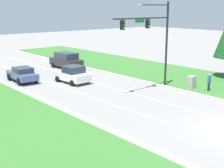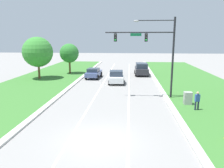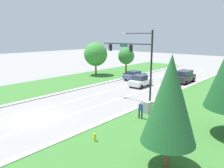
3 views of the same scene
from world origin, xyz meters
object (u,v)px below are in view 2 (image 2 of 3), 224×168
(traffic_signal_mast, at_px, (154,46))
(charcoal_suv, at_px, (141,69))
(slate_blue_sedan, at_px, (94,73))
(oak_near_left_tree, at_px, (69,53))
(oak_far_left_tree, at_px, (38,52))
(pedestrian, at_px, (197,100))
(white_sedan, at_px, (116,77))
(utility_cabinet, at_px, (188,99))

(traffic_signal_mast, xyz_separation_m, charcoal_suv, (-0.40, 14.40, -4.35))
(traffic_signal_mast, bearing_deg, slate_blue_sedan, 126.08)
(oak_near_left_tree, height_order, oak_far_left_tree, oak_far_left_tree)
(pedestrian, height_order, oak_near_left_tree, oak_near_left_tree)
(oak_far_left_tree, bearing_deg, pedestrian, -34.65)
(traffic_signal_mast, bearing_deg, charcoal_suv, 91.58)
(white_sedan, bearing_deg, oak_far_left_tree, 166.32)
(charcoal_suv, relative_size, pedestrian, 2.88)
(pedestrian, xyz_separation_m, oak_near_left_tree, (-16.19, 18.77, 2.64))
(white_sedan, xyz_separation_m, slate_blue_sedan, (-3.77, 3.76, -0.05))
(traffic_signal_mast, bearing_deg, pedestrian, -49.81)
(white_sedan, relative_size, oak_far_left_tree, 0.67)
(pedestrian, distance_m, oak_near_left_tree, 24.92)
(traffic_signal_mast, relative_size, pedestrian, 4.82)
(white_sedan, relative_size, slate_blue_sedan, 0.93)
(utility_cabinet, bearing_deg, oak_far_left_tree, 148.28)
(charcoal_suv, xyz_separation_m, slate_blue_sedan, (-7.59, -3.44, -0.21))
(traffic_signal_mast, xyz_separation_m, utility_cabinet, (3.02, -2.35, -4.75))
(oak_near_left_tree, bearing_deg, slate_blue_sedan, -38.30)
(utility_cabinet, distance_m, oak_far_left_tree, 22.79)
(utility_cabinet, bearing_deg, pedestrian, -77.95)
(traffic_signal_mast, bearing_deg, oak_near_left_tree, 130.94)
(charcoal_suv, relative_size, slate_blue_sedan, 1.07)
(charcoal_suv, height_order, oak_near_left_tree, oak_near_left_tree)
(utility_cabinet, bearing_deg, white_sedan, 127.16)
(utility_cabinet, bearing_deg, traffic_signal_mast, 142.16)
(charcoal_suv, xyz_separation_m, utility_cabinet, (3.42, -16.74, -0.40))
(white_sedan, distance_m, charcoal_suv, 8.15)
(utility_cabinet, distance_m, pedestrian, 1.71)
(traffic_signal_mast, distance_m, slate_blue_sedan, 14.31)
(pedestrian, relative_size, oak_near_left_tree, 0.32)
(traffic_signal_mast, xyz_separation_m, oak_near_left_tree, (-12.82, 14.78, -1.80))
(slate_blue_sedan, distance_m, pedestrian, 18.78)
(slate_blue_sedan, xyz_separation_m, oak_near_left_tree, (-4.83, 3.81, 2.76))
(charcoal_suv, bearing_deg, oak_near_left_tree, 177.33)
(traffic_signal_mast, relative_size, white_sedan, 1.93)
(traffic_signal_mast, height_order, white_sedan, traffic_signal_mast)
(white_sedan, height_order, utility_cabinet, white_sedan)
(traffic_signal_mast, xyz_separation_m, slate_blue_sedan, (-7.99, 10.96, -4.56))
(white_sedan, relative_size, pedestrian, 2.49)
(slate_blue_sedan, distance_m, oak_far_left_tree, 8.91)
(oak_far_left_tree, bearing_deg, slate_blue_sedan, 10.18)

